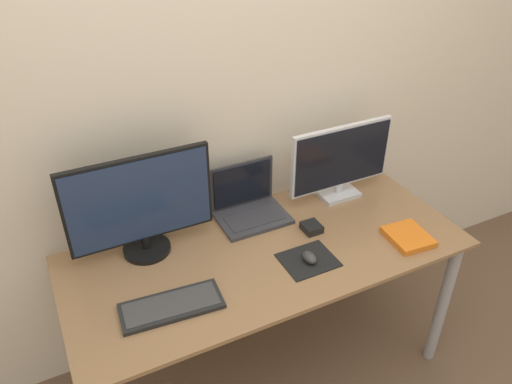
{
  "coord_description": "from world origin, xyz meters",
  "views": [
    {
      "loc": [
        -0.75,
        -1.05,
        2.05
      ],
      "look_at": [
        0.01,
        0.49,
        0.95
      ],
      "focal_mm": 35.0,
      "sensor_mm": 36.0,
      "label": 1
    }
  ],
  "objects": [
    {
      "name": "wall_back",
      "position": [
        0.0,
        0.79,
        1.25
      ],
      "size": [
        7.0,
        0.05,
        2.5
      ],
      "color": "beige",
      "rests_on": "ground_plane"
    },
    {
      "name": "desk",
      "position": [
        0.0,
        0.36,
        0.63
      ],
      "size": [
        1.65,
        0.72,
        0.74
      ],
      "color": "olive",
      "rests_on": "ground_plane"
    },
    {
      "name": "monitor_left",
      "position": [
        -0.44,
        0.58,
        0.96
      ],
      "size": [
        0.58,
        0.19,
        0.43
      ],
      "color": "black",
      "rests_on": "desk"
    },
    {
      "name": "monitor_right",
      "position": [
        0.49,
        0.58,
        0.93
      ],
      "size": [
        0.52,
        0.13,
        0.36
      ],
      "color": "silver",
      "rests_on": "desk"
    },
    {
      "name": "laptop",
      "position": [
        0.04,
        0.62,
        0.8
      ],
      "size": [
        0.31,
        0.23,
        0.23
      ],
      "color": "#333338",
      "rests_on": "desk"
    },
    {
      "name": "keyboard",
      "position": [
        -0.46,
        0.22,
        0.75
      ],
      "size": [
        0.38,
        0.18,
        0.02
      ],
      "color": "black",
      "rests_on": "desk"
    },
    {
      "name": "mousepad",
      "position": [
        0.11,
        0.23,
        0.75
      ],
      "size": [
        0.21,
        0.18,
        0.0
      ],
      "color": "black",
      "rests_on": "desk"
    },
    {
      "name": "mouse",
      "position": [
        0.11,
        0.22,
        0.77
      ],
      "size": [
        0.05,
        0.08,
        0.04
      ],
      "color": "#333333",
      "rests_on": "mousepad"
    },
    {
      "name": "book",
      "position": [
        0.56,
        0.16,
        0.76
      ],
      "size": [
        0.18,
        0.2,
        0.03
      ],
      "color": "orange",
      "rests_on": "desk"
    },
    {
      "name": "power_brick",
      "position": [
        0.23,
        0.39,
        0.76
      ],
      "size": [
        0.08,
        0.08,
        0.03
      ],
      "color": "black",
      "rests_on": "desk"
    }
  ]
}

